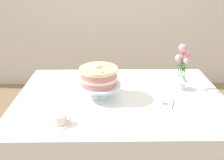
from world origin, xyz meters
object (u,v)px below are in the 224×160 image
Objects in this scene: teacup at (60,120)px; fallen_rose at (163,101)px; layer_cake at (99,76)px; cake_stand at (99,86)px; dining_table at (120,109)px; flower_vase at (182,69)px.

fallen_rose is (0.61, 0.23, -0.00)m from teacup.
layer_cake is 0.44m from fallen_rose.
teacup is (-0.20, -0.31, -0.13)m from layer_cake.
cake_stand is at bearing 167.70° from fallen_rose.
fallen_rose is at bearing -18.49° from dining_table.
teacup is (-0.20, -0.31, -0.06)m from cake_stand.
flower_vase is (0.57, 0.13, -0.01)m from layer_cake.
dining_table is at bearing 42.12° from teacup.
dining_table is 0.29m from layer_cake.
layer_cake is at bearing -167.61° from flower_vase.
fallen_rose is (0.26, -0.09, 0.11)m from dining_table.
fallen_rose is (0.41, -0.09, -0.14)m from layer_cake.
dining_table is 12.85× the size of fallen_rose.
cake_stand is at bearing -165.86° from layer_cake.
cake_stand is 0.42m from fallen_rose.
cake_stand is 0.38m from teacup.
flower_vase is 3.08× the size of fallen_rose.
dining_table is at bearing -0.20° from layer_cake.
layer_cake is at bearing 179.80° from dining_table.
cake_stand is at bearing -167.61° from flower_vase.
cake_stand is at bearing 57.03° from teacup.
flower_vase is (0.43, 0.13, 0.24)m from dining_table.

